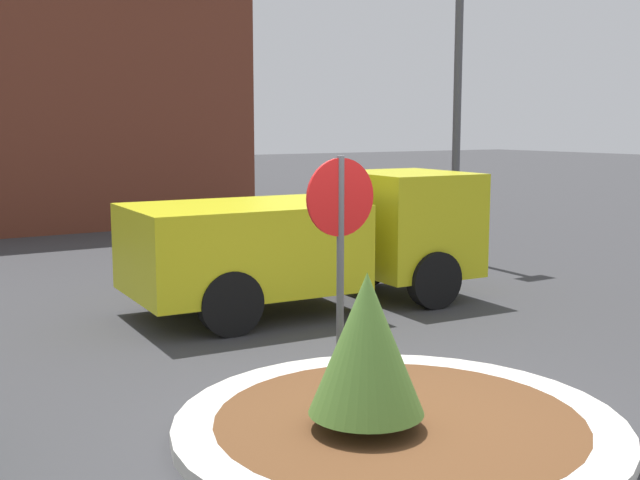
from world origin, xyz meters
TOP-DOWN VIEW (x-y plane):
  - ground_plane at (0.00, 0.00)m, footprint 120.00×120.00m
  - traffic_island at (0.00, 0.00)m, footprint 3.99×3.99m
  - stop_sign at (-0.14, 0.74)m, footprint 0.72×0.07m
  - island_shrub at (-0.39, -0.04)m, footprint 0.99×0.99m
  - utility_truck at (1.92, 4.62)m, footprint 5.34×2.36m
  - storefront_building at (1.15, 17.70)m, footprint 10.10×6.07m
  - light_pole at (6.61, 6.78)m, footprint 0.70×0.30m

SIDE VIEW (x-z plane):
  - ground_plane at x=0.00m, z-range 0.00..0.00m
  - traffic_island at x=0.00m, z-range 0.00..0.13m
  - island_shrub at x=-0.39m, z-range 0.20..1.56m
  - utility_truck at x=1.92m, z-range 0.05..2.02m
  - stop_sign at x=-0.14m, z-range 0.47..2.90m
  - storefront_building at x=1.15m, z-range 0.00..7.34m
  - light_pole at x=6.61m, z-range 0.56..7.09m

